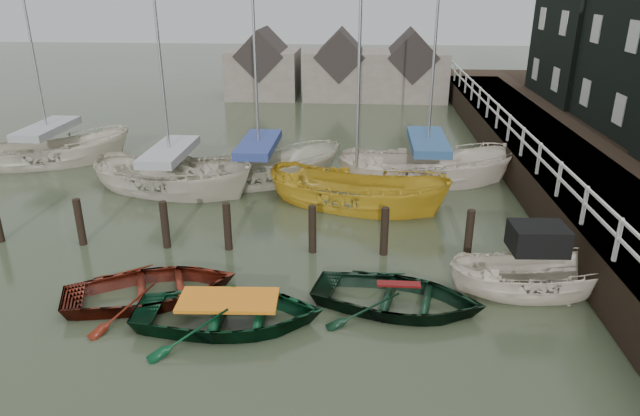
# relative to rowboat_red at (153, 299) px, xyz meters

# --- Properties ---
(ground) EXTENTS (120.00, 120.00, 0.00)m
(ground) POSITION_rel_rowboat_red_xyz_m (2.41, -0.15, 0.00)
(ground) COLOR #303924
(ground) RESTS_ON ground
(pier) EXTENTS (3.04, 32.00, 2.70)m
(pier) POSITION_rel_rowboat_red_xyz_m (11.88, 9.85, 0.71)
(pier) COLOR black
(pier) RESTS_ON ground
(mooring_pilings) EXTENTS (13.72, 0.22, 1.80)m
(mooring_pilings) POSITION_rel_rowboat_red_xyz_m (1.29, 2.85, 0.50)
(mooring_pilings) COLOR black
(mooring_pilings) RESTS_ON ground
(far_sheds) EXTENTS (14.00, 4.08, 4.39)m
(far_sheds) POSITION_rel_rowboat_red_xyz_m (3.24, 25.85, 1.86)
(far_sheds) COLOR #665B51
(far_sheds) RESTS_ON ground
(rowboat_red) EXTENTS (4.81, 4.16, 0.84)m
(rowboat_red) POSITION_rel_rowboat_red_xyz_m (0.00, 0.00, 0.00)
(rowboat_red) COLOR #51160B
(rowboat_red) RESTS_ON ground
(rowboat_green) EXTENTS (4.34, 3.21, 0.87)m
(rowboat_green) POSITION_rel_rowboat_red_xyz_m (2.08, -0.93, 0.00)
(rowboat_green) COLOR black
(rowboat_green) RESTS_ON ground
(rowboat_dkgreen) EXTENTS (4.49, 3.61, 0.83)m
(rowboat_dkgreen) POSITION_rel_rowboat_red_xyz_m (5.85, 0.05, 0.00)
(rowboat_dkgreen) COLOR black
(rowboat_dkgreen) RESTS_ON ground
(motorboat) EXTENTS (4.27, 1.80, 2.51)m
(motorboat) POSITION_rel_rowboat_red_xyz_m (9.21, 1.02, 0.10)
(motorboat) COLOR beige
(motorboat) RESTS_ON ground
(sailboat_a) EXTENTS (6.76, 3.87, 10.82)m
(sailboat_a) POSITION_rel_rowboat_red_xyz_m (-1.92, 7.54, 0.06)
(sailboat_a) COLOR beige
(sailboat_a) RESTS_ON ground
(sailboat_b) EXTENTS (6.78, 4.53, 12.32)m
(sailboat_b) POSITION_rel_rowboat_red_xyz_m (1.08, 8.75, 0.07)
(sailboat_b) COLOR #BBB7A0
(sailboat_b) RESTS_ON ground
(sailboat_c) EXTENTS (6.85, 4.32, 10.38)m
(sailboat_c) POSITION_rel_rowboat_red_xyz_m (4.76, 6.60, 0.01)
(sailboat_c) COLOR gold
(sailboat_c) RESTS_ON ground
(sailboat_d) EXTENTS (6.80, 2.83, 11.14)m
(sailboat_d) POSITION_rel_rowboat_red_xyz_m (7.38, 9.33, 0.06)
(sailboat_d) COLOR beige
(sailboat_d) RESTS_ON ground
(sailboat_e) EXTENTS (6.83, 4.63, 9.87)m
(sailboat_e) POSITION_rel_rowboat_red_xyz_m (-8.05, 10.48, 0.06)
(sailboat_e) COLOR beige
(sailboat_e) RESTS_ON ground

